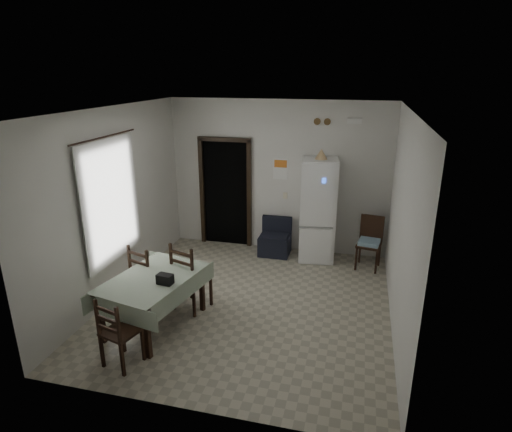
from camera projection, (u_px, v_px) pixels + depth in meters
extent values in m
plane|color=#A7A089|center=(248.00, 303.00, 6.56)|extent=(4.50, 4.50, 0.00)
cube|color=black|center=(229.00, 191.00, 8.73)|extent=(0.90, 0.45, 2.10)
cube|color=black|center=(202.00, 193.00, 8.61)|extent=(0.08, 0.10, 2.18)
cube|color=black|center=(249.00, 196.00, 8.39)|extent=(0.08, 0.10, 2.18)
cube|color=black|center=(224.00, 139.00, 8.15)|extent=(1.06, 0.10, 0.08)
cube|color=silver|center=(105.00, 201.00, 6.37)|extent=(0.10, 1.20, 1.60)
cube|color=beige|center=(111.00, 201.00, 6.34)|extent=(0.02, 1.45, 1.85)
cylinder|color=black|center=(105.00, 137.00, 6.03)|extent=(0.02, 1.60, 0.02)
cube|color=white|center=(281.00, 169.00, 8.08)|extent=(0.28, 0.02, 0.40)
cube|color=orange|center=(281.00, 164.00, 8.04)|extent=(0.24, 0.01, 0.14)
cube|color=beige|center=(285.00, 196.00, 8.23)|extent=(0.08, 0.02, 0.12)
cylinder|color=brown|center=(317.00, 121.00, 7.64)|extent=(0.12, 0.03, 0.12)
cylinder|color=brown|center=(327.00, 122.00, 7.60)|extent=(0.12, 0.03, 0.12)
cube|color=white|center=(354.00, 121.00, 7.46)|extent=(0.25, 0.07, 0.09)
cone|color=tan|center=(321.00, 154.00, 7.47)|extent=(0.24, 0.24, 0.18)
cube|color=black|center=(165.00, 279.00, 5.57)|extent=(0.22, 0.15, 0.13)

